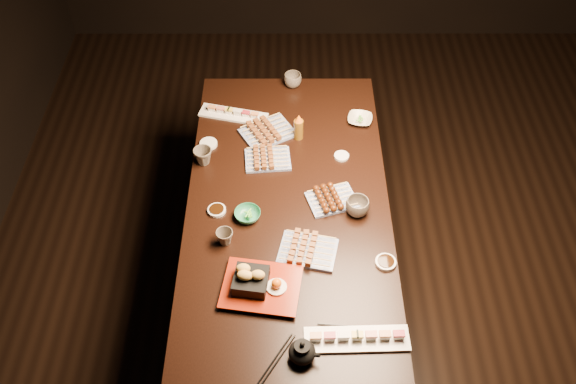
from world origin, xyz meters
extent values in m
plane|color=black|center=(0.00, 0.00, 0.00)|extent=(5.00, 5.00, 0.00)
cube|color=black|center=(-0.32, 0.04, 0.38)|extent=(0.94, 1.82, 0.75)
imported|color=#297D54|center=(-0.50, -0.04, 0.77)|extent=(0.14, 0.14, 0.04)
imported|color=beige|center=(0.04, 0.59, 0.76)|extent=(0.14, 0.14, 0.03)
imported|color=brown|center=(-0.59, -0.18, 0.78)|extent=(0.08, 0.08, 0.07)
imported|color=brown|center=(-0.02, -0.02, 0.79)|extent=(0.12, 0.12, 0.08)
imported|color=brown|center=(-0.72, 0.30, 0.79)|extent=(0.09, 0.09, 0.08)
imported|color=brown|center=(-0.30, 0.88, 0.79)|extent=(0.12, 0.12, 0.07)
cylinder|color=brown|center=(-0.27, 0.47, 0.82)|extent=(0.06, 0.06, 0.14)
cylinder|color=white|center=(-0.63, -0.01, 0.76)|extent=(0.10, 0.10, 0.01)
cylinder|color=white|center=(-0.07, 0.34, 0.76)|extent=(0.08, 0.08, 0.01)
cylinder|color=white|center=(0.08, -0.29, 0.76)|extent=(0.11, 0.11, 0.02)
cylinder|color=white|center=(-0.71, 0.42, 0.76)|extent=(0.11, 0.11, 0.01)
camera|label=1|loc=(-0.32, -1.85, 2.89)|focal=40.00mm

